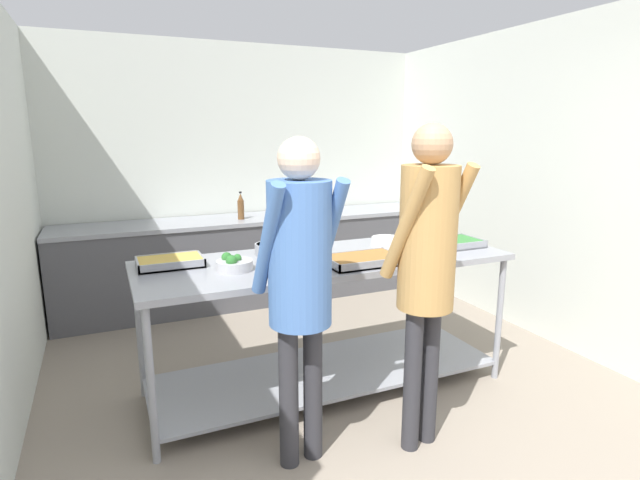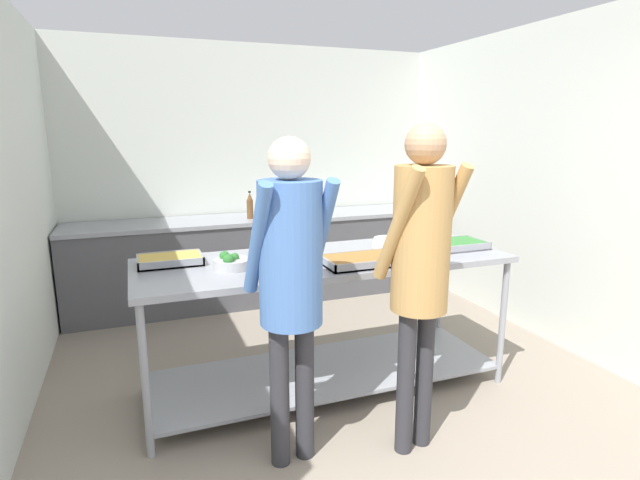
% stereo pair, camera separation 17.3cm
% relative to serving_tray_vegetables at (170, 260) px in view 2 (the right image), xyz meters
% --- Properties ---
extents(wall_rear, '(4.08, 0.06, 2.65)m').
position_rel_serving_tray_vegetables_xyz_m(wall_rear, '(1.08, 2.16, 0.36)').
color(wall_rear, silver).
rests_on(wall_rear, ground_plane).
extents(wall_right, '(0.06, 4.36, 2.65)m').
position_rel_serving_tray_vegetables_xyz_m(wall_right, '(3.09, 0.04, 0.36)').
color(wall_right, silver).
rests_on(wall_right, ground_plane).
extents(back_counter, '(3.92, 0.65, 0.89)m').
position_rel_serving_tray_vegetables_xyz_m(back_counter, '(1.08, 1.79, -0.51)').
color(back_counter, '#4C4C51').
rests_on(back_counter, ground_plane).
extents(serving_counter, '(2.47, 0.86, 0.94)m').
position_rel_serving_tray_vegetables_xyz_m(serving_counter, '(0.98, -0.20, -0.33)').
color(serving_counter, gray).
rests_on(serving_counter, ground_plane).
extents(serving_tray_vegetables, '(0.40, 0.27, 0.05)m').
position_rel_serving_tray_vegetables_xyz_m(serving_tray_vegetables, '(0.00, 0.00, 0.00)').
color(serving_tray_vegetables, gray).
rests_on(serving_tray_vegetables, serving_counter).
extents(broccoli_bowl, '(0.22, 0.22, 0.11)m').
position_rel_serving_tray_vegetables_xyz_m(broccoli_bowl, '(0.34, -0.25, 0.01)').
color(broccoli_bowl, '#B2B2B7').
rests_on(broccoli_bowl, serving_counter).
extents(sauce_pan, '(0.36, 0.22, 0.07)m').
position_rel_serving_tray_vegetables_xyz_m(sauce_pan, '(0.68, 0.04, 0.02)').
color(sauce_pan, gray).
rests_on(sauce_pan, serving_counter).
extents(serving_tray_greens, '(0.47, 0.30, 0.05)m').
position_rel_serving_tray_vegetables_xyz_m(serving_tray_greens, '(1.13, -0.44, 0.00)').
color(serving_tray_greens, gray).
rests_on(serving_tray_greens, serving_counter).
extents(plate_stack, '(0.23, 0.23, 0.07)m').
position_rel_serving_tray_vegetables_xyz_m(plate_stack, '(1.51, -0.09, 0.01)').
color(plate_stack, white).
rests_on(plate_stack, serving_counter).
extents(serving_tray_roast, '(0.50, 0.29, 0.05)m').
position_rel_serving_tray_vegetables_xyz_m(serving_tray_roast, '(1.91, -0.27, 0.00)').
color(serving_tray_roast, gray).
rests_on(serving_tray_roast, serving_counter).
extents(guest_serving_left, '(0.45, 0.37, 1.74)m').
position_rel_serving_tray_vegetables_xyz_m(guest_serving_left, '(0.53, -0.88, 0.13)').
color(guest_serving_left, '#2D2D33').
rests_on(guest_serving_left, ground_plane).
extents(guest_serving_right, '(0.45, 0.41, 1.81)m').
position_rel_serving_tray_vegetables_xyz_m(guest_serving_right, '(1.20, -1.01, 0.18)').
color(guest_serving_right, '#2D2D33').
rests_on(guest_serving_right, ground_plane).
extents(water_bottle, '(0.07, 0.07, 0.28)m').
position_rel_serving_tray_vegetables_xyz_m(water_bottle, '(0.91, 1.71, 0.06)').
color(water_bottle, brown).
rests_on(water_bottle, back_counter).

